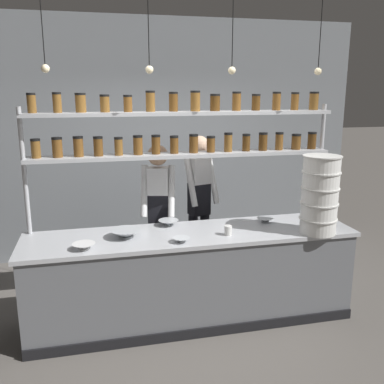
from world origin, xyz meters
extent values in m
plane|color=#5B5651|center=(0.00, 0.00, 0.00)|extent=(40.00, 40.00, 0.00)
cube|color=gray|center=(0.00, 2.02, 1.61)|extent=(5.62, 0.12, 3.21)
cube|color=slate|center=(0.00, 0.00, 0.44)|extent=(3.16, 0.72, 0.88)
cube|color=#B7BABF|center=(0.00, 0.00, 0.90)|extent=(3.22, 0.76, 0.04)
cube|color=black|center=(0.00, -0.36, 0.05)|extent=(3.16, 0.03, 0.10)
cylinder|color=#B7BABF|center=(-1.53, 0.33, 1.06)|extent=(0.04, 0.04, 2.13)
cylinder|color=#B7BABF|center=(1.53, 0.33, 1.06)|extent=(0.04, 0.04, 2.13)
cube|color=#B7BABF|center=(0.00, 0.33, 1.64)|extent=(3.06, 0.28, 0.04)
cylinder|color=brown|center=(-1.41, 0.33, 1.73)|extent=(0.09, 0.09, 0.16)
cylinder|color=black|center=(-1.41, 0.33, 1.82)|extent=(0.09, 0.09, 0.02)
cylinder|color=brown|center=(-1.22, 0.33, 1.74)|extent=(0.10, 0.10, 0.17)
cylinder|color=black|center=(-1.22, 0.33, 1.83)|extent=(0.10, 0.10, 0.02)
cylinder|color=brown|center=(-1.03, 0.33, 1.74)|extent=(0.09, 0.09, 0.17)
cylinder|color=black|center=(-1.03, 0.33, 1.84)|extent=(0.09, 0.09, 0.02)
cylinder|color=brown|center=(-0.84, 0.33, 1.74)|extent=(0.09, 0.09, 0.17)
cylinder|color=black|center=(-0.84, 0.33, 1.83)|extent=(0.09, 0.09, 0.02)
cylinder|color=brown|center=(-0.65, 0.33, 1.73)|extent=(0.08, 0.08, 0.16)
cylinder|color=black|center=(-0.65, 0.33, 1.82)|extent=(0.08, 0.08, 0.02)
cylinder|color=brown|center=(-0.46, 0.33, 1.74)|extent=(0.09, 0.09, 0.17)
cylinder|color=black|center=(-0.46, 0.33, 1.83)|extent=(0.09, 0.09, 0.02)
cylinder|color=brown|center=(-0.28, 0.33, 1.74)|extent=(0.09, 0.09, 0.17)
cylinder|color=black|center=(-0.28, 0.33, 1.83)|extent=(0.09, 0.09, 0.02)
cylinder|color=brown|center=(-0.10, 0.33, 1.73)|extent=(0.08, 0.08, 0.16)
cylinder|color=black|center=(-0.10, 0.33, 1.82)|extent=(0.09, 0.09, 0.02)
cylinder|color=brown|center=(0.10, 0.33, 1.74)|extent=(0.09, 0.09, 0.17)
cylinder|color=black|center=(0.10, 0.33, 1.83)|extent=(0.09, 0.09, 0.02)
cylinder|color=brown|center=(0.28, 0.33, 1.73)|extent=(0.09, 0.09, 0.14)
cylinder|color=black|center=(0.28, 0.33, 1.81)|extent=(0.09, 0.09, 0.02)
cylinder|color=brown|center=(0.46, 0.33, 1.74)|extent=(0.08, 0.08, 0.17)
cylinder|color=black|center=(0.46, 0.33, 1.84)|extent=(0.09, 0.09, 0.02)
cylinder|color=#513314|center=(0.66, 0.33, 1.73)|extent=(0.08, 0.08, 0.16)
cylinder|color=black|center=(0.66, 0.33, 1.82)|extent=(0.08, 0.08, 0.02)
cylinder|color=#513314|center=(0.85, 0.33, 1.74)|extent=(0.09, 0.09, 0.17)
cylinder|color=black|center=(0.85, 0.33, 1.83)|extent=(0.09, 0.09, 0.02)
cylinder|color=brown|center=(1.03, 0.33, 1.74)|extent=(0.08, 0.08, 0.17)
cylinder|color=black|center=(1.03, 0.33, 1.83)|extent=(0.08, 0.08, 0.02)
cylinder|color=brown|center=(1.22, 0.33, 1.73)|extent=(0.10, 0.10, 0.14)
cylinder|color=black|center=(1.22, 0.33, 1.81)|extent=(0.10, 0.10, 0.02)
cylinder|color=#513314|center=(1.41, 0.33, 1.73)|extent=(0.09, 0.09, 0.16)
cylinder|color=black|center=(1.41, 0.33, 1.82)|extent=(0.09, 0.09, 0.02)
cube|color=#B7BABF|center=(0.00, 0.33, 2.05)|extent=(3.06, 0.28, 0.04)
cylinder|color=brown|center=(-1.41, 0.33, 2.15)|extent=(0.08, 0.08, 0.16)
cylinder|color=black|center=(-1.41, 0.33, 2.24)|extent=(0.08, 0.08, 0.02)
cylinder|color=brown|center=(-1.19, 0.33, 2.15)|extent=(0.08, 0.08, 0.17)
cylinder|color=black|center=(-1.19, 0.33, 2.24)|extent=(0.08, 0.08, 0.02)
cylinder|color=brown|center=(-0.98, 0.33, 2.15)|extent=(0.10, 0.10, 0.16)
cylinder|color=black|center=(-0.98, 0.33, 2.24)|extent=(0.10, 0.10, 0.02)
cylinder|color=brown|center=(-0.76, 0.33, 2.14)|extent=(0.09, 0.09, 0.14)
cylinder|color=black|center=(-0.76, 0.33, 2.22)|extent=(0.09, 0.09, 0.02)
cylinder|color=brown|center=(-0.55, 0.33, 2.14)|extent=(0.08, 0.08, 0.14)
cylinder|color=black|center=(-0.55, 0.33, 2.22)|extent=(0.08, 0.08, 0.02)
cylinder|color=brown|center=(-0.33, 0.33, 2.16)|extent=(0.09, 0.09, 0.18)
cylinder|color=black|center=(-0.33, 0.33, 2.26)|extent=(0.09, 0.09, 0.02)
cylinder|color=brown|center=(-0.10, 0.33, 2.15)|extent=(0.09, 0.09, 0.17)
cylinder|color=black|center=(-0.10, 0.33, 2.25)|extent=(0.09, 0.09, 0.02)
cylinder|color=brown|center=(0.12, 0.33, 2.16)|extent=(0.10, 0.10, 0.18)
cylinder|color=black|center=(0.12, 0.33, 2.26)|extent=(0.10, 0.10, 0.02)
cylinder|color=#513314|center=(0.32, 0.33, 2.14)|extent=(0.10, 0.10, 0.15)
cylinder|color=black|center=(0.32, 0.33, 2.23)|extent=(0.10, 0.10, 0.02)
cylinder|color=brown|center=(0.54, 0.33, 2.15)|extent=(0.09, 0.09, 0.17)
cylinder|color=black|center=(0.54, 0.33, 2.25)|extent=(0.09, 0.09, 0.02)
cylinder|color=#513314|center=(0.75, 0.33, 2.14)|extent=(0.09, 0.09, 0.15)
cylinder|color=black|center=(0.75, 0.33, 2.22)|extent=(0.09, 0.09, 0.02)
cylinder|color=brown|center=(0.98, 0.33, 2.15)|extent=(0.09, 0.09, 0.17)
cylinder|color=black|center=(0.98, 0.33, 2.25)|extent=(0.09, 0.09, 0.02)
cylinder|color=brown|center=(1.18, 0.33, 2.15)|extent=(0.08, 0.08, 0.16)
cylinder|color=black|center=(1.18, 0.33, 2.24)|extent=(0.08, 0.08, 0.02)
cylinder|color=brown|center=(1.40, 0.33, 2.15)|extent=(0.10, 0.10, 0.17)
cylinder|color=black|center=(1.40, 0.33, 2.25)|extent=(0.10, 0.10, 0.02)
cylinder|color=black|center=(-0.31, 0.61, 0.41)|extent=(0.11, 0.11, 0.83)
cylinder|color=black|center=(-0.15, 0.57, 0.41)|extent=(0.11, 0.11, 0.83)
cube|color=black|center=(-0.23, 0.59, 1.00)|extent=(0.25, 0.22, 0.36)
cube|color=white|center=(-0.23, 0.59, 1.33)|extent=(0.26, 0.23, 0.29)
sphere|color=#A37A5B|center=(-0.23, 0.59, 1.60)|extent=(0.22, 0.22, 0.22)
cylinder|color=white|center=(-0.39, 0.56, 1.23)|extent=(0.13, 0.26, 0.54)
cylinder|color=white|center=(-0.10, 0.49, 1.23)|extent=(0.13, 0.26, 0.54)
cylinder|color=black|center=(0.20, 0.80, 0.43)|extent=(0.11, 0.11, 0.85)
cylinder|color=black|center=(0.36, 0.84, 0.43)|extent=(0.11, 0.11, 0.85)
cube|color=black|center=(0.28, 0.82, 1.04)|extent=(0.26, 0.23, 0.37)
cube|color=white|center=(0.28, 0.82, 1.38)|extent=(0.26, 0.24, 0.30)
sphere|color=tan|center=(0.28, 0.82, 1.66)|extent=(0.23, 0.23, 0.23)
cylinder|color=white|center=(0.16, 0.72, 1.27)|extent=(0.14, 0.27, 0.56)
cylinder|color=white|center=(0.44, 0.80, 1.27)|extent=(0.14, 0.27, 0.56)
cylinder|color=white|center=(1.19, -0.28, 0.99)|extent=(0.34, 0.34, 0.14)
cylinder|color=silver|center=(1.19, -0.28, 1.07)|extent=(0.36, 0.36, 0.01)
cylinder|color=white|center=(1.19, -0.28, 1.14)|extent=(0.34, 0.34, 0.14)
cylinder|color=silver|center=(1.19, -0.28, 1.22)|extent=(0.36, 0.36, 0.01)
cylinder|color=white|center=(1.19, -0.28, 1.29)|extent=(0.34, 0.34, 0.14)
cylinder|color=silver|center=(1.19, -0.28, 1.37)|extent=(0.36, 0.36, 0.01)
cylinder|color=white|center=(1.19, -0.28, 1.44)|extent=(0.34, 0.34, 0.14)
cylinder|color=silver|center=(1.19, -0.28, 1.52)|extent=(0.36, 0.36, 0.01)
cylinder|color=white|center=(1.19, -0.28, 1.60)|extent=(0.34, 0.34, 0.14)
cylinder|color=silver|center=(1.19, -0.28, 1.67)|extent=(0.36, 0.36, 0.01)
cylinder|color=#B2B7BC|center=(-0.64, 0.00, 0.93)|extent=(0.13, 0.13, 0.01)
cone|color=#B2B7BC|center=(-0.64, 0.00, 0.96)|extent=(0.29, 0.29, 0.08)
cylinder|color=#B2B7BC|center=(-0.18, 0.28, 0.93)|extent=(0.09, 0.09, 0.01)
cone|color=#B2B7BC|center=(-0.18, 0.28, 0.95)|extent=(0.21, 0.21, 0.06)
cylinder|color=white|center=(-1.01, -0.23, 0.93)|extent=(0.09, 0.09, 0.01)
cone|color=white|center=(-1.01, -0.23, 0.95)|extent=(0.20, 0.20, 0.06)
cylinder|color=#B2B7BC|center=(0.83, 0.15, 0.93)|extent=(0.08, 0.08, 0.01)
cone|color=#B2B7BC|center=(0.83, 0.15, 0.94)|extent=(0.17, 0.17, 0.05)
cylinder|color=silver|center=(-0.15, -0.24, 0.93)|extent=(0.07, 0.07, 0.01)
cone|color=silver|center=(-0.15, -0.24, 0.94)|extent=(0.16, 0.16, 0.04)
cylinder|color=silver|center=(0.32, -0.15, 0.97)|extent=(0.07, 0.07, 0.10)
cylinder|color=black|center=(-1.24, 0.00, 2.80)|extent=(0.01, 0.01, 0.72)
sphere|color=#F9E5B2|center=(-1.24, 0.00, 2.45)|extent=(0.07, 0.07, 0.07)
cylinder|color=black|center=(-0.38, 0.00, 2.80)|extent=(0.01, 0.01, 0.72)
sphere|color=#F9E5B2|center=(-0.38, 0.00, 2.45)|extent=(0.07, 0.07, 0.07)
cylinder|color=black|center=(0.38, 0.00, 2.80)|extent=(0.01, 0.01, 0.72)
sphere|color=#F9E5B2|center=(0.38, 0.00, 2.45)|extent=(0.07, 0.07, 0.07)
cylinder|color=black|center=(1.24, 0.00, 2.80)|extent=(0.01, 0.01, 0.72)
sphere|color=#F9E5B2|center=(1.24, 0.00, 2.45)|extent=(0.07, 0.07, 0.07)
camera|label=1|loc=(-0.90, -3.85, 2.27)|focal=40.00mm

